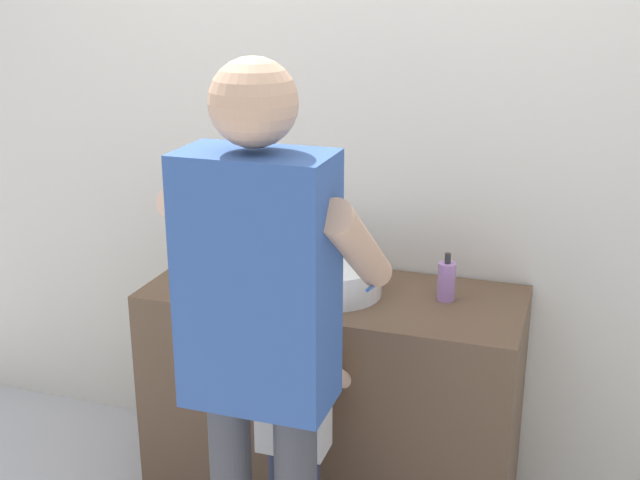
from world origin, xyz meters
TOP-DOWN VIEW (x-y plane):
  - back_wall at (0.00, 0.62)m, footprint 4.40×0.08m
  - vanity_cabinet at (0.00, 0.30)m, footprint 1.30×0.54m
  - sink_basin at (0.00, 0.28)m, footprint 0.34×0.34m
  - faucet at (0.00, 0.49)m, footprint 0.18×0.14m
  - toothbrush_cup at (-0.37, 0.30)m, footprint 0.07×0.07m
  - soap_bottle at (0.38, 0.35)m, footprint 0.06×0.06m
  - child_toddler at (0.00, -0.10)m, footprint 0.29×0.29m
  - adult_parent at (0.02, -0.40)m, footprint 0.52×0.55m

SIDE VIEW (x-z plane):
  - vanity_cabinet at x=0.00m, z-range 0.00..0.81m
  - child_toddler at x=0.00m, z-range 0.09..1.03m
  - toothbrush_cup at x=-0.37m, z-range 0.75..0.96m
  - sink_basin at x=0.00m, z-range 0.81..0.92m
  - soap_bottle at x=0.38m, z-range 0.79..0.95m
  - faucet at x=0.00m, z-range 0.80..0.98m
  - adult_parent at x=0.02m, z-range 0.17..1.84m
  - back_wall at x=0.00m, z-range 0.00..2.70m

